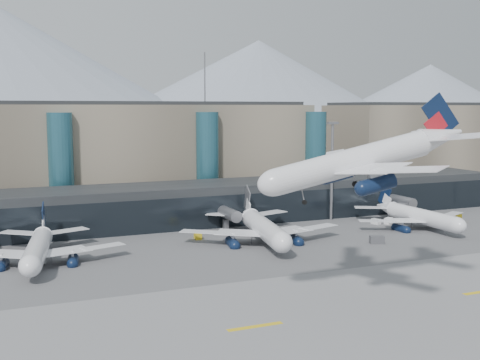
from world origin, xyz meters
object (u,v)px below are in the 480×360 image
at_px(veh_b, 198,236).
at_px(veh_d, 389,221).
at_px(veh_c, 377,240).
at_px(veh_a, 36,259).
at_px(veh_e, 455,218).
at_px(jet_parked_mid, 260,220).
at_px(veh_g, 376,222).
at_px(lightmast_mid, 332,165).
at_px(hero_jet, 371,151).
at_px(jet_parked_left, 39,240).
at_px(jet_parked_right, 413,211).

distance_m(veh_b, veh_d, 50.34).
bearing_deg(veh_b, veh_c, -111.87).
relative_size(veh_a, veh_d, 1.27).
xyz_separation_m(veh_b, veh_e, (68.07, -5.74, 0.25)).
relative_size(jet_parked_mid, veh_g, 16.61).
relative_size(lightmast_mid, veh_d, 9.72).
bearing_deg(veh_e, lightmast_mid, 144.09).
height_order(veh_c, veh_g, veh_c).
distance_m(jet_parked_mid, veh_c, 25.57).
height_order(veh_a, veh_g, veh_a).
bearing_deg(jet_parked_mid, veh_g, -69.69).
relative_size(hero_jet, veh_b, 14.34).
distance_m(jet_parked_left, veh_a, 3.77).
bearing_deg(jet_parked_mid, jet_parked_left, 100.70).
xyz_separation_m(jet_parked_right, veh_b, (-53.57, 7.14, -3.35)).
height_order(jet_parked_mid, jet_parked_right, jet_parked_mid).
relative_size(veh_a, veh_b, 1.41).
bearing_deg(hero_jet, jet_parked_right, 53.03).
bearing_deg(jet_parked_right, hero_jet, 134.71).
xyz_separation_m(hero_jet, veh_c, (25.43, 33.38, -22.11)).
relative_size(veh_b, veh_d, 0.90).
height_order(lightmast_mid, jet_parked_mid, lightmast_mid).
bearing_deg(jet_parked_mid, hero_jet, -173.64).
bearing_deg(jet_parked_right, veh_a, 90.38).
bearing_deg(veh_g, jet_parked_mid, -99.19).
bearing_deg(veh_d, jet_parked_left, 151.82).
bearing_deg(lightmast_mid, jet_parked_mid, -150.56).
distance_m(jet_parked_left, veh_b, 35.23).
bearing_deg(veh_a, veh_d, -18.40).
bearing_deg(veh_c, jet_parked_left, -170.44).
bearing_deg(veh_c, veh_b, 170.28).
xyz_separation_m(veh_a, veh_g, (82.13, 8.01, -0.28)).
height_order(hero_jet, veh_g, hero_jet).
height_order(jet_parked_right, veh_c, jet_parked_right).
xyz_separation_m(hero_jet, veh_d, (41.44, 50.90, -22.21)).
xyz_separation_m(lightmast_mid, veh_c, (-5.35, -27.78, -13.57)).
xyz_separation_m(veh_d, veh_e, (17.75, -4.00, 0.17)).
xyz_separation_m(jet_parked_right, veh_g, (-6.52, 6.17, -3.37)).
bearing_deg(veh_g, veh_a, -103.41).
distance_m(veh_e, veh_g, 21.55).
xyz_separation_m(jet_parked_mid, veh_b, (-12.19, 6.98, -3.90)).
relative_size(jet_parked_right, veh_d, 12.56).
xyz_separation_m(lightmast_mid, jet_parked_right, (13.91, -15.66, -10.39)).
bearing_deg(veh_b, lightmast_mid, -70.43).
height_order(hero_jet, veh_c, hero_jet).
relative_size(jet_parked_left, veh_a, 10.14).
bearing_deg(veh_d, lightmast_mid, 104.27).
height_order(veh_a, veh_c, veh_a).
height_order(hero_jet, veh_b, hero_jet).
bearing_deg(veh_a, lightmast_mid, -10.07).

